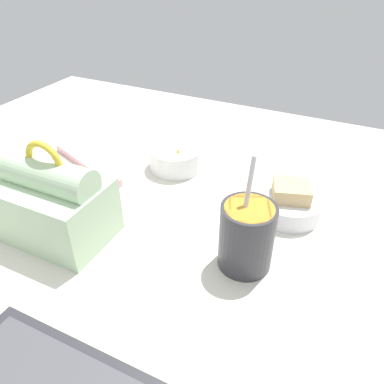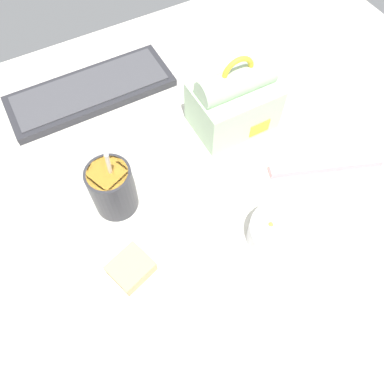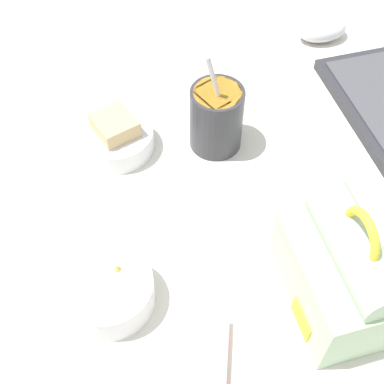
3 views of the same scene
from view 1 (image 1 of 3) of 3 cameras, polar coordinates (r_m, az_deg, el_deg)
name	(u,v)px [view 1 (image 1 of 3)]	position (r cm, az deg, el deg)	size (l,w,h in cm)	color
desk_surface	(172,220)	(67.51, -3.01, -4.31)	(140.00, 110.00, 2.00)	silver
lunch_bag	(55,203)	(62.88, -20.12, -1.63)	(16.52, 12.27, 17.32)	#B7D6AD
soup_cup	(247,235)	(54.95, 8.32, -6.54)	(8.02, 8.02, 17.61)	#333338
bento_bowl_sandwich	(289,203)	(68.01, 14.60, -1.67)	(11.29, 11.29, 6.33)	silver
bento_bowl_snacks	(176,157)	(79.43, -2.48, 5.30)	(11.17, 11.17, 5.66)	silver
chopstick_case	(87,164)	(83.45, -15.73, 4.13)	(22.27, 10.34, 1.60)	pink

